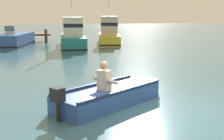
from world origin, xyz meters
The scene contains 5 objects.
ground_plane centered at (0.00, 0.00, 0.00)m, with size 120.00×120.00×0.00m, color #386070.
rowboat_with_person centered at (-1.05, 0.82, 0.25)m, with size 3.34×2.69×1.19m.
moored_boat_blue centered at (-4.99, 16.50, 0.44)m, with size 3.05×5.03×1.49m.
moored_boat_teal centered at (-0.77, 14.60, 0.78)m, with size 1.90×6.22×4.74m.
moored_boat_yellow centered at (2.23, 16.34, 0.79)m, with size 2.44×5.24×3.34m.
Camera 1 is at (-2.68, -6.71, 2.41)m, focal length 48.02 mm.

